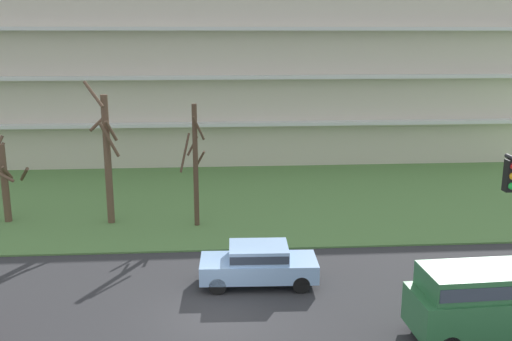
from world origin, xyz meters
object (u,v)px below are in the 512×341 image
Objects in this scene: van_green_center_right at (496,297)px; sedan_blue_near_left at (259,263)px; tree_left at (107,155)px; tree_far_left at (5,179)px; tree_center at (195,164)px.

sedan_blue_near_left is at bearing 144.70° from van_green_center_right.
van_green_center_right is at bearing -41.15° from tree_left.
tree_center is at bearing -7.60° from tree_far_left.
van_green_center_right is at bearing 149.23° from sedan_blue_near_left.
tree_far_left is at bearing -32.27° from sedan_blue_near_left.
tree_far_left is 14.60m from sedan_blue_near_left.
tree_left is 1.17× the size of tree_center.
tree_left is at bearing 171.27° from tree_center.
sedan_blue_near_left is (6.83, -7.58, -2.67)m from tree_left.
tree_center is (9.46, -1.26, 0.92)m from tree_far_left.
tree_left is (5.17, -0.60, 1.27)m from tree_far_left.
tree_left is 10.55m from sedan_blue_near_left.
tree_center is 1.15× the size of van_green_center_right.
tree_left is at bearing -6.65° from tree_far_left.
tree_far_left is 0.73× the size of tree_center.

